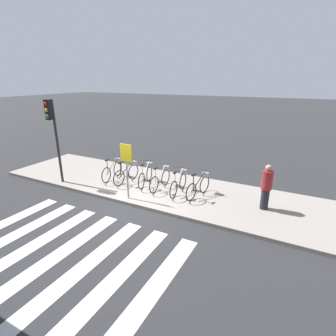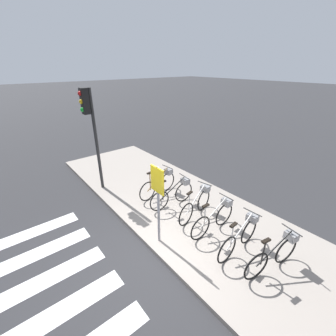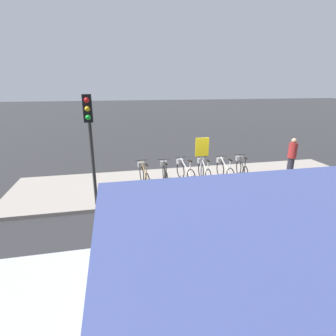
{
  "view_description": "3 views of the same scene",
  "coord_description": "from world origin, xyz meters",
  "px_view_note": "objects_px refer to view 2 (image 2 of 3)",
  "views": [
    {
      "loc": [
        4.99,
        -6.64,
        4.2
      ],
      "look_at": [
        0.84,
        1.33,
        1.12
      ],
      "focal_mm": 28.0,
      "sensor_mm": 36.0,
      "label": 1
    },
    {
      "loc": [
        3.23,
        -2.24,
        4.09
      ],
      "look_at": [
        -1.44,
        1.56,
        1.29
      ],
      "focal_mm": 24.0,
      "sensor_mm": 36.0,
      "label": 2
    },
    {
      "loc": [
        -2.98,
        -7.45,
        3.71
      ],
      "look_at": [
        -1.09,
        1.46,
        0.8
      ],
      "focal_mm": 28.0,
      "sensor_mm": 36.0,
      "label": 3
    }
  ],
  "objects_px": {
    "parked_bicycle_0": "(160,183)",
    "parked_bicycle_2": "(197,202)",
    "parked_bicycle_1": "(175,193)",
    "traffic_light": "(90,120)",
    "parked_bicycle_5": "(276,253)",
    "sign_post": "(158,193)",
    "parked_bicycle_4": "(241,235)",
    "parked_bicycle_3": "(216,216)"
  },
  "relations": [
    {
      "from": "parked_bicycle_1",
      "to": "traffic_light",
      "type": "bearing_deg",
      "value": -150.67
    },
    {
      "from": "parked_bicycle_1",
      "to": "sign_post",
      "type": "bearing_deg",
      "value": -54.26
    },
    {
      "from": "parked_bicycle_3",
      "to": "traffic_light",
      "type": "bearing_deg",
      "value": -160.37
    },
    {
      "from": "parked_bicycle_0",
      "to": "sign_post",
      "type": "height_order",
      "value": "sign_post"
    },
    {
      "from": "parked_bicycle_1",
      "to": "traffic_light",
      "type": "xyz_separation_m",
      "value": [
        -2.44,
        -1.37,
        1.98
      ]
    },
    {
      "from": "parked_bicycle_4",
      "to": "traffic_light",
      "type": "bearing_deg",
      "value": -164.29
    },
    {
      "from": "traffic_light",
      "to": "sign_post",
      "type": "xyz_separation_m",
      "value": [
        3.39,
        0.05,
        -1.05
      ]
    },
    {
      "from": "parked_bicycle_4",
      "to": "sign_post",
      "type": "distance_m",
      "value": 2.14
    },
    {
      "from": "parked_bicycle_5",
      "to": "parked_bicycle_1",
      "type": "bearing_deg",
      "value": -178.79
    },
    {
      "from": "parked_bicycle_0",
      "to": "parked_bicycle_4",
      "type": "height_order",
      "value": "same"
    },
    {
      "from": "parked_bicycle_1",
      "to": "parked_bicycle_5",
      "type": "distance_m",
      "value": 3.13
    },
    {
      "from": "parked_bicycle_3",
      "to": "sign_post",
      "type": "bearing_deg",
      "value": -113.65
    },
    {
      "from": "parked_bicycle_1",
      "to": "sign_post",
      "type": "relative_size",
      "value": 0.78
    },
    {
      "from": "parked_bicycle_2",
      "to": "sign_post",
      "type": "xyz_separation_m",
      "value": [
        0.14,
        -1.47,
        0.94
      ]
    },
    {
      "from": "sign_post",
      "to": "parked_bicycle_1",
      "type": "bearing_deg",
      "value": 125.74
    },
    {
      "from": "parked_bicycle_0",
      "to": "parked_bicycle_2",
      "type": "relative_size",
      "value": 1.01
    },
    {
      "from": "parked_bicycle_2",
      "to": "parked_bicycle_3",
      "type": "bearing_deg",
      "value": -7.66
    },
    {
      "from": "parked_bicycle_2",
      "to": "parked_bicycle_3",
      "type": "relative_size",
      "value": 0.98
    },
    {
      "from": "parked_bicycle_1",
      "to": "parked_bicycle_4",
      "type": "distance_m",
      "value": 2.36
    },
    {
      "from": "parked_bicycle_5",
      "to": "parked_bicycle_3",
      "type": "bearing_deg",
      "value": -179.48
    },
    {
      "from": "traffic_light",
      "to": "sign_post",
      "type": "relative_size",
      "value": 1.68
    },
    {
      "from": "traffic_light",
      "to": "parked_bicycle_0",
      "type": "bearing_deg",
      "value": 40.35
    },
    {
      "from": "parked_bicycle_4",
      "to": "parked_bicycle_5",
      "type": "height_order",
      "value": "same"
    },
    {
      "from": "parked_bicycle_5",
      "to": "sign_post",
      "type": "bearing_deg",
      "value": -147.59
    },
    {
      "from": "parked_bicycle_5",
      "to": "sign_post",
      "type": "height_order",
      "value": "sign_post"
    },
    {
      "from": "parked_bicycle_2",
      "to": "parked_bicycle_4",
      "type": "relative_size",
      "value": 0.98
    },
    {
      "from": "parked_bicycle_2",
      "to": "parked_bicycle_4",
      "type": "xyz_separation_m",
      "value": [
        1.56,
        -0.17,
        0.0
      ]
    },
    {
      "from": "sign_post",
      "to": "parked_bicycle_5",
      "type": "bearing_deg",
      "value": 32.41
    },
    {
      "from": "parked_bicycle_3",
      "to": "sign_post",
      "type": "distance_m",
      "value": 1.77
    },
    {
      "from": "parked_bicycle_5",
      "to": "traffic_light",
      "type": "relative_size",
      "value": 0.46
    },
    {
      "from": "parked_bicycle_1",
      "to": "sign_post",
      "type": "height_order",
      "value": "sign_post"
    },
    {
      "from": "parked_bicycle_3",
      "to": "parked_bicycle_5",
      "type": "bearing_deg",
      "value": 0.52
    },
    {
      "from": "parked_bicycle_2",
      "to": "sign_post",
      "type": "relative_size",
      "value": 0.77
    },
    {
      "from": "parked_bicycle_2",
      "to": "traffic_light",
      "type": "relative_size",
      "value": 0.46
    },
    {
      "from": "parked_bicycle_0",
      "to": "parked_bicycle_2",
      "type": "xyz_separation_m",
      "value": [
        1.59,
        0.11,
        0.0
      ]
    },
    {
      "from": "parked_bicycle_1",
      "to": "parked_bicycle_5",
      "type": "xyz_separation_m",
      "value": [
        3.13,
        0.07,
        0.0
      ]
    },
    {
      "from": "parked_bicycle_1",
      "to": "sign_post",
      "type": "distance_m",
      "value": 1.88
    },
    {
      "from": "parked_bicycle_0",
      "to": "sign_post",
      "type": "xyz_separation_m",
      "value": [
        1.73,
        -1.36,
        0.94
      ]
    },
    {
      "from": "parked_bicycle_5",
      "to": "sign_post",
      "type": "relative_size",
      "value": 0.77
    },
    {
      "from": "parked_bicycle_0",
      "to": "parked_bicycle_5",
      "type": "distance_m",
      "value": 3.91
    },
    {
      "from": "parked_bicycle_0",
      "to": "parked_bicycle_3",
      "type": "relative_size",
      "value": 1.0
    },
    {
      "from": "parked_bicycle_0",
      "to": "sign_post",
      "type": "relative_size",
      "value": 0.77
    }
  ]
}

